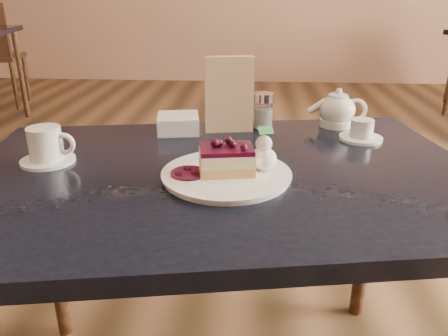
# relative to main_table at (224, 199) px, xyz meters

# --- Properties ---
(main_table) EXTENTS (1.21, 0.91, 0.69)m
(main_table) POSITION_rel_main_table_xyz_m (0.00, 0.00, 0.00)
(main_table) COLOR black
(main_table) RESTS_ON ground
(dessert_plate) EXTENTS (0.26, 0.26, 0.01)m
(dessert_plate) POSITION_rel_main_table_xyz_m (0.01, -0.05, 0.08)
(dessert_plate) COLOR white
(dessert_plate) RESTS_ON main_table
(cheesecake_slice) EXTENTS (0.12, 0.10, 0.06)m
(cheesecake_slice) POSITION_rel_main_table_xyz_m (0.01, -0.05, 0.11)
(cheesecake_slice) COLOR #E6A75E
(cheesecake_slice) RESTS_ON dessert_plate
(whipped_cream) EXTENTS (0.06, 0.06, 0.05)m
(whipped_cream) POSITION_rel_main_table_xyz_m (0.08, -0.02, 0.11)
(whipped_cream) COLOR white
(whipped_cream) RESTS_ON dessert_plate
(berry_sauce) EXTENTS (0.07, 0.07, 0.01)m
(berry_sauce) POSITION_rel_main_table_xyz_m (-0.07, -0.06, 0.09)
(berry_sauce) COLOR #44092A
(berry_sauce) RESTS_ON dessert_plate
(coffee_set) EXTENTS (0.13, 0.12, 0.08)m
(coffee_set) POSITION_rel_main_table_xyz_m (-0.40, 0.01, 0.11)
(coffee_set) COLOR white
(coffee_set) RESTS_ON main_table
(tea_set) EXTENTS (0.20, 0.23, 0.10)m
(tea_set) POSITION_rel_main_table_xyz_m (0.30, 0.32, 0.11)
(tea_set) COLOR white
(tea_set) RESTS_ON main_table
(menu_card) EXTENTS (0.13, 0.05, 0.20)m
(menu_card) POSITION_rel_main_table_xyz_m (-0.01, 0.28, 0.17)
(menu_card) COLOR beige
(menu_card) RESTS_ON main_table
(sugar_shaker) EXTENTS (0.06, 0.06, 0.10)m
(sugar_shaker) POSITION_rel_main_table_xyz_m (0.09, 0.31, 0.12)
(sugar_shaker) COLOR white
(sugar_shaker) RESTS_ON main_table
(napkin_stack) EXTENTS (0.13, 0.13, 0.05)m
(napkin_stack) POSITION_rel_main_table_xyz_m (-0.15, 0.27, 0.10)
(napkin_stack) COLOR white
(napkin_stack) RESTS_ON main_table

